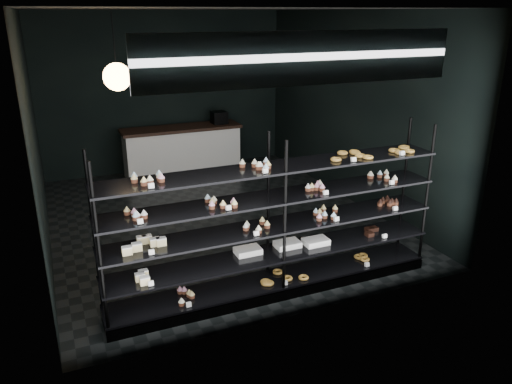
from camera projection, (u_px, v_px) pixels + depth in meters
room at (211, 121)px, 7.60m from camera, size 5.01×6.01×3.20m
display_shelf at (274, 243)px, 5.78m from camera, size 4.00×0.50×1.91m
signage at (306, 58)px, 4.68m from camera, size 3.30×0.05×0.50m
pendant_lamp at (117, 77)px, 5.78m from camera, size 0.32×0.32×0.89m
service_counter at (183, 150)px, 10.20m from camera, size 2.40×0.65×1.23m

